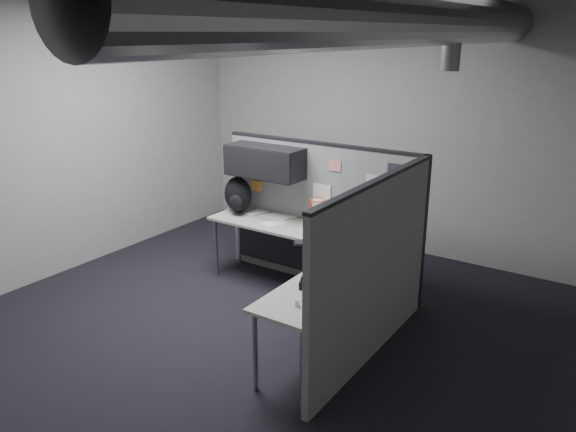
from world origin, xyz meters
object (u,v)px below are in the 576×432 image
Objects in this scene: phone at (314,281)px; backpack at (238,195)px; keyboard at (314,244)px; monitor at (369,224)px; desk at (310,252)px.

backpack is at bearing 135.99° from phone.
backpack reaches higher than keyboard.
monitor reaches higher than keyboard.
desk is at bearing 113.95° from phone.
backpack is (-1.20, 0.34, 0.33)m from desk.
phone is 2.16m from backpack.
phone is at bearing -46.25° from keyboard.
desk is 5.37× the size of backpack.
backpack is (-1.77, 0.17, -0.03)m from monitor.
keyboard is (-0.47, -0.25, -0.22)m from monitor.
phone is at bearing -56.23° from desk.
monitor is 0.58m from keyboard.
desk is 1.29m from backpack.
desk is at bearing -148.68° from monitor.
phone is at bearing -42.92° from backpack.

